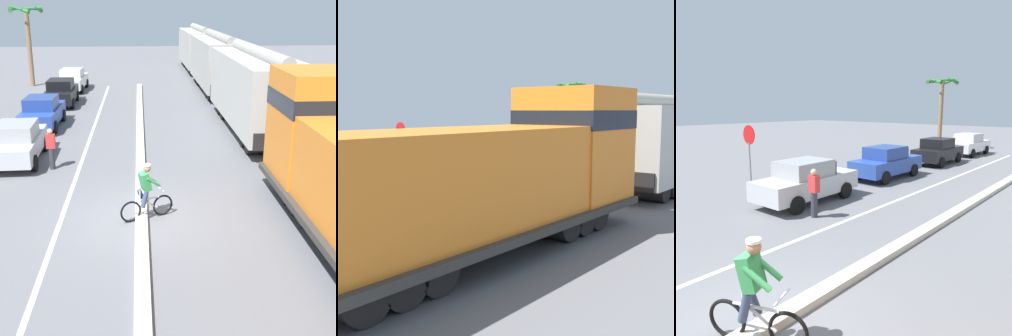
% 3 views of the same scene
% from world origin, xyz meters
% --- Properties ---
extents(ground_plane, '(120.00, 120.00, 0.00)m').
position_xyz_m(ground_plane, '(0.00, 0.00, 0.00)').
color(ground_plane, slate).
extents(median_curb, '(0.36, 36.00, 0.16)m').
position_xyz_m(median_curb, '(0.00, 6.00, 0.08)').
color(median_curb, beige).
rests_on(median_curb, ground).
extents(lane_stripe, '(0.14, 36.00, 0.01)m').
position_xyz_m(lane_stripe, '(-2.40, 6.00, 0.00)').
color(lane_stripe, silver).
rests_on(lane_stripe, ground).
extents(locomotive, '(3.10, 11.61, 4.20)m').
position_xyz_m(locomotive, '(5.74, -2.26, 1.80)').
color(locomotive, orange).
rests_on(locomotive, ground).
extents(hopper_car_lead, '(2.90, 10.60, 4.18)m').
position_xyz_m(hopper_car_lead, '(5.74, 9.90, 2.08)').
color(hopper_car_lead, '#BAB8B0').
rests_on(hopper_car_lead, ground).
extents(parked_car_silver, '(1.94, 4.25, 1.62)m').
position_xyz_m(parked_car_silver, '(-4.93, 5.73, 0.82)').
color(parked_car_silver, '#B7BABF').
rests_on(parked_car_silver, ground).
extents(parked_car_blue, '(1.87, 4.22, 1.62)m').
position_xyz_m(parked_car_blue, '(-5.01, 11.30, 0.82)').
color(parked_car_blue, '#28479E').
rests_on(parked_car_blue, ground).
extents(parked_car_black, '(1.88, 4.22, 1.62)m').
position_xyz_m(parked_car_black, '(-4.93, 17.06, 0.82)').
color(parked_car_black, black).
rests_on(parked_car_black, ground).
extents(parked_car_white, '(1.96, 4.26, 1.62)m').
position_xyz_m(parked_car_white, '(-4.89, 22.25, 0.82)').
color(parked_car_white, silver).
rests_on(parked_car_white, ground).
extents(cyclist, '(1.59, 0.78, 1.71)m').
position_xyz_m(cyclist, '(0.16, -0.01, 0.82)').
color(cyclist, black).
rests_on(cyclist, ground).
extents(stop_sign, '(0.76, 0.08, 2.88)m').
position_xyz_m(stop_sign, '(-7.14, 4.77, 2.02)').
color(stop_sign, gray).
rests_on(stop_sign, ground).
extents(palm_tree_near, '(2.68, 2.76, 6.12)m').
position_xyz_m(palm_tree_near, '(-8.34, 24.53, 4.58)').
color(palm_tree_near, '#846647').
rests_on(palm_tree_near, ground).
extents(pedestrian_by_cars, '(0.34, 0.22, 1.62)m').
position_xyz_m(pedestrian_by_cars, '(-3.42, 4.67, 0.85)').
color(pedestrian_by_cars, '#33333D').
rests_on(pedestrian_by_cars, ground).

